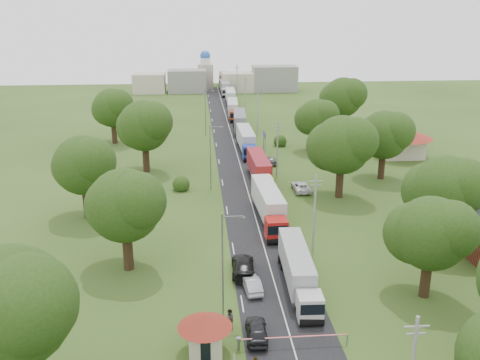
{
  "coord_description": "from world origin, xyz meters",
  "views": [
    {
      "loc": [
        -7.46,
        -61.85,
        26.81
      ],
      "look_at": [
        -1.47,
        10.05,
        3.0
      ],
      "focal_mm": 40.0,
      "sensor_mm": 36.0,
      "label": 1
    }
  ],
  "objects": [
    {
      "name": "ground",
      "position": [
        0.0,
        0.0,
        0.0
      ],
      "size": [
        260.0,
        260.0,
        0.0
      ],
      "primitive_type": "plane",
      "color": "#2D4617",
      "rests_on": "ground"
    },
    {
      "name": "road",
      "position": [
        0.0,
        20.0,
        0.0
      ],
      "size": [
        8.0,
        200.0,
        0.04
      ],
      "primitive_type": "cube",
      "color": "black",
      "rests_on": "ground"
    },
    {
      "name": "boom_barrier",
      "position": [
        -1.36,
        -25.0,
        0.89
      ],
      "size": [
        9.22,
        0.35,
        1.18
      ],
      "color": "slate",
      "rests_on": "ground"
    },
    {
      "name": "guard_booth",
      "position": [
        -7.2,
        -25.0,
        2.16
      ],
      "size": [
        4.4,
        4.4,
        3.45
      ],
      "color": "#BDB29D",
      "rests_on": "ground"
    },
    {
      "name": "info_sign",
      "position": [
        5.2,
        35.0,
        3.0
      ],
      "size": [
        0.12,
        3.1,
        4.1
      ],
      "color": "slate",
      "rests_on": "ground"
    },
    {
      "name": "pole_1",
      "position": [
        5.5,
        -7.0,
        4.68
      ],
      "size": [
        1.6,
        0.24,
        9.0
      ],
      "color": "gray",
      "rests_on": "ground"
    },
    {
      "name": "pole_2",
      "position": [
        5.5,
        21.0,
        4.68
      ],
      "size": [
        1.6,
        0.24,
        9.0
      ],
      "color": "gray",
      "rests_on": "ground"
    },
    {
      "name": "pole_3",
      "position": [
        5.5,
        49.0,
        4.68
      ],
      "size": [
        1.6,
        0.24,
        9.0
      ],
      "color": "gray",
      "rests_on": "ground"
    },
    {
      "name": "pole_4",
      "position": [
        5.5,
        77.0,
        4.68
      ],
      "size": [
        1.6,
        0.24,
        9.0
      ],
      "color": "gray",
      "rests_on": "ground"
    },
    {
      "name": "pole_5",
      "position": [
        5.5,
        105.0,
        4.68
      ],
      "size": [
        1.6,
        0.24,
        9.0
      ],
      "color": "gray",
      "rests_on": "ground"
    },
    {
      "name": "lamp_0",
      "position": [
        -5.35,
        -20.0,
        5.55
      ],
      "size": [
        2.03,
        0.22,
        10.0
      ],
      "color": "slate",
      "rests_on": "ground"
    },
    {
      "name": "lamp_1",
      "position": [
        -5.35,
        15.0,
        5.55
      ],
      "size": [
        2.03,
        0.22,
        10.0
      ],
      "color": "slate",
      "rests_on": "ground"
    },
    {
      "name": "lamp_2",
      "position": [
        -5.35,
        50.0,
        5.55
      ],
      "size": [
        2.03,
        0.22,
        10.0
      ],
      "color": "slate",
      "rests_on": "ground"
    },
    {
      "name": "tree_2",
      "position": [
        13.99,
        -17.86,
        6.6
      ],
      "size": [
        8.0,
        8.0,
        10.1
      ],
      "color": "#382616",
      "rests_on": "ground"
    },
    {
      "name": "tree_3",
      "position": [
        19.99,
        -7.84,
        7.22
      ],
      "size": [
        8.8,
        8.8,
        11.07
      ],
      "color": "#382616",
      "rests_on": "ground"
    },
    {
      "name": "tree_4",
      "position": [
        12.99,
        10.17,
        7.85
      ],
      "size": [
        9.6,
        9.6,
        12.05
      ],
      "color": "#382616",
      "rests_on": "ground"
    },
    {
      "name": "tree_5",
      "position": [
        21.99,
        18.16,
        7.22
      ],
      "size": [
        8.8,
        8.8,
        11.07
      ],
      "color": "#382616",
      "rests_on": "ground"
    },
    {
      "name": "tree_6",
      "position": [
        14.99,
        35.14,
        6.6
      ],
      "size": [
        8.0,
        8.0,
        10.1
      ],
      "color": "#382616",
      "rests_on": "ground"
    },
    {
      "name": "tree_7",
      "position": [
        23.99,
        50.17,
        7.85
      ],
      "size": [
        9.6,
        9.6,
        12.05
      ],
      "color": "#382616",
      "rests_on": "ground"
    },
    {
      "name": "tree_9",
      "position": [
        -20.01,
        -29.83,
        7.85
      ],
      "size": [
        9.6,
        9.6,
        12.05
      ],
      "color": "#382616",
      "rests_on": "ground"
    },
    {
      "name": "tree_10",
      "position": [
        -15.01,
        -9.84,
        7.22
      ],
      "size": [
        8.8,
        8.8,
        11.07
      ],
      "color": "#382616",
      "rests_on": "ground"
    },
    {
      "name": "tree_11",
      "position": [
        -22.01,
        5.16,
        7.22
      ],
      "size": [
        8.8,
        8.8,
        11.07
      ],
      "color": "#382616",
      "rests_on": "ground"
    },
    {
      "name": "tree_12",
      "position": [
        -16.01,
        25.17,
        7.85
      ],
      "size": [
        9.6,
        9.6,
        12.05
      ],
      "color": "#382616",
      "rests_on": "ground"
    },
    {
      "name": "tree_13",
      "position": [
        -24.01,
        45.16,
        7.22
      ],
      "size": [
        8.8,
        8.8,
        11.07
      ],
      "color": "#382616",
      "rests_on": "ground"
    },
    {
      "name": "house_cream",
      "position": [
        30.0,
        30.0,
        3.64
      ],
      "size": [
        10.08,
        10.08,
        5.8
      ],
      "color": "#BDB29D",
      "rests_on": "ground"
    },
    {
      "name": "distant_town",
      "position": [
        0.68,
        110.0,
        3.49
      ],
      "size": [
        52.0,
        8.0,
        8.0
      ],
      "color": "gray",
      "rests_on": "ground"
    },
    {
      "name": "church",
      "position": [
        -4.0,
        118.0,
        5.39
      ],
      "size": [
        5.0,
        5.0,
        12.3
      ],
      "color": "#BDB29D",
      "rests_on": "ground"
    },
    {
      "name": "truck_0",
      "position": [
        2.11,
        -15.43,
        1.99
      ],
      "size": [
        2.73,
        13.56,
        3.75
      ],
      "color": "silver",
      "rests_on": "ground"
    },
    {
      "name": "truck_1",
      "position": [
        1.6,
        1.98,
        2.19
      ],
      "size": [
        3.11,
        14.96,
        4.14
      ],
      "color": "#AB1613",
      "rests_on": "ground"
    },
    {
      "name": "truck_2",
      "position": [
        2.27,
        17.96,
        2.1
      ],
      "size": [
        2.78,
        14.32,
        3.96
      ],
      "color": "yellow",
      "rests_on": "ground"
    },
    {
      "name": "truck_3",
      "position": [
        1.9,
        36.38,
        2.16
      ],
      "size": [
        2.72,
        14.69,
        4.07
      ],
      "color": "navy",
      "rests_on": "ground"
    },
    {
      "name": "truck_4",
      "position": [
        2.1,
        52.66,
        2.19
      ],
      "size": [
        3.35,
        14.96,
        4.13
      ],
      "color": "#B8B8B8",
      "rests_on": "ground"
    },
    {
      "name": "truck_5",
      "position": [
        1.66,
        69.04,
        2.08
      ],
      "size": [
        2.99,
        14.21,
        3.93
      ],
      "color": "#A23818",
      "rests_on": "ground"
    },
    {
      "name": "truck_6",
      "position": [
        2.33,
        87.03,
        2.05
      ],
      "size": [
        2.54,
        13.97,
        3.87
      ],
      "color": "#24623A",
      "rests_on": "ground"
    },
    {
      "name": "truck_7",
      "position": [
        1.66,
        104.93,
        2.08
      ],
      "size": [
        2.75,
        14.19,
        3.93
      ],
      "color": "silver",
      "rests_on": "ground"
    },
    {
      "name": "truck_8",
      "position": [
        2.06,
        121.31,
        2.31
      ],
      "size": [
        3.37,
        15.75,
        4.35
      ],
      "color": "brown",
      "rests_on": "ground"
    },
    {
      "name": "car_lane_front",
      "position": [
        -2.87,
        -23.5,
        0.75
      ],
      "size": [
        1.95,
        4.48,
        1.5
      ],
      "primitive_type": "imported",
      "rotation": [
        0.0,
        0.0,
        3.1
      ],
      "color": "black",
      "rests_on": "ground"
    },
    {
      "name": "car_lane_mid",
      "position": [
        -2.45,
        -15.58,
        0.69
      ],
      "size": [
        1.92,
        4.33,
        1.38
      ],
      "primitive_type": "imported",
      "rotation": [
        0.0,
        0.0,
        3.25
      ],
      "color": "#A8AAB0",
      "rests_on": "ground"
    },
    {
      "name": "car_lane_rear",
      "position": [
        -3.0,
        -12.0,
        0.84
      ],
      "size": [
        2.65,
        5.89,
        1.68
      ],
      "primitive_type": "imported",
      "rotation": [
        0.0,
        0.0,
        3.09
      ],
      "color": "black",
      "rests_on": "ground"
    },
    {
      "name": "car_verge_near",
      "position": [
        7.98,
        12.98,
        0.72
      ],
      "size": [
        2.45,
        5.18,
        1.43
      ],
      "primitive_type": "imported",
      "rotation": [
        0.0,
        0.0,
        3.16
      ],
      "color": "white",
      "rests_on": "ground"
    },
    {
      "name": "car_verge_far",
      "position": [
        5.5,
        27.59,
        0.69
      ],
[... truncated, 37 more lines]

